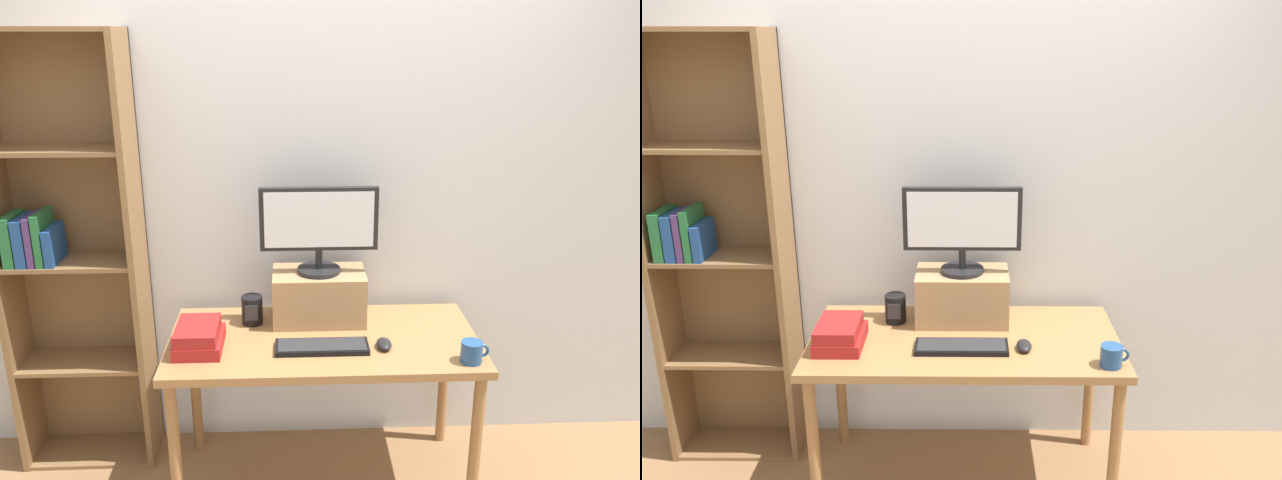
% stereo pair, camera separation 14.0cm
% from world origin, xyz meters
% --- Properties ---
extents(ground_plane, '(12.00, 12.00, 0.00)m').
position_xyz_m(ground_plane, '(0.00, 0.00, 0.00)').
color(ground_plane, olive).
extents(back_wall, '(7.00, 0.08, 2.60)m').
position_xyz_m(back_wall, '(0.00, 0.43, 1.30)').
color(back_wall, silver).
rests_on(back_wall, ground_plane).
extents(desk, '(1.36, 0.67, 0.75)m').
position_xyz_m(desk, '(0.00, 0.00, 0.67)').
color(desk, '#9E7042').
rests_on(desk, ground_plane).
extents(bookshelf_unit, '(0.63, 0.28, 2.05)m').
position_xyz_m(bookshelf_unit, '(-1.16, 0.28, 1.04)').
color(bookshelf_unit, olive).
rests_on(bookshelf_unit, ground_plane).
extents(riser_box, '(0.42, 0.26, 0.24)m').
position_xyz_m(riser_box, '(-0.01, 0.19, 0.87)').
color(riser_box, '#A87F56').
rests_on(riser_box, desk).
extents(computer_monitor, '(0.53, 0.20, 0.40)m').
position_xyz_m(computer_monitor, '(-0.01, 0.18, 1.21)').
color(computer_monitor, black).
rests_on(computer_monitor, riser_box).
extents(keyboard, '(0.40, 0.13, 0.02)m').
position_xyz_m(keyboard, '(-0.01, -0.11, 0.76)').
color(keyboard, black).
rests_on(keyboard, desk).
extents(computer_mouse, '(0.06, 0.10, 0.04)m').
position_xyz_m(computer_mouse, '(0.25, -0.11, 0.77)').
color(computer_mouse, black).
rests_on(computer_mouse, desk).
extents(book_stack, '(0.20, 0.26, 0.11)m').
position_xyz_m(book_stack, '(-0.53, -0.08, 0.80)').
color(book_stack, maroon).
rests_on(book_stack, desk).
extents(coffee_mug, '(0.12, 0.09, 0.09)m').
position_xyz_m(coffee_mug, '(0.59, -0.24, 0.80)').
color(coffee_mug, '#234C84').
rests_on(coffee_mug, desk).
extents(desk_speaker, '(0.10, 0.10, 0.13)m').
position_xyz_m(desk_speaker, '(-0.32, 0.16, 0.82)').
color(desk_speaker, black).
rests_on(desk_speaker, desk).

